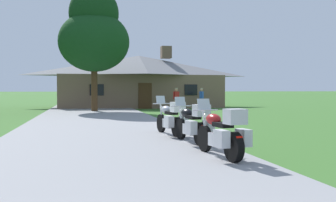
# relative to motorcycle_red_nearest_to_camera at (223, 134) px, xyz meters

# --- Properties ---
(ground_plane) EXTENTS (500.00, 500.00, 0.00)m
(ground_plane) POSITION_rel_motorcycle_red_nearest_to_camera_xyz_m (-2.41, 13.54, -0.61)
(ground_plane) COLOR #386628
(asphalt_driveway) EXTENTS (6.40, 80.00, 0.06)m
(asphalt_driveway) POSITION_rel_motorcycle_red_nearest_to_camera_xyz_m (-2.41, 11.54, -0.58)
(asphalt_driveway) COLOR gray
(asphalt_driveway) RESTS_ON ground
(motorcycle_red_nearest_to_camera) EXTENTS (0.87, 2.08, 1.30)m
(motorcycle_red_nearest_to_camera) POSITION_rel_motorcycle_red_nearest_to_camera_xyz_m (0.00, 0.00, 0.00)
(motorcycle_red_nearest_to_camera) COLOR black
(motorcycle_red_nearest_to_camera) RESTS_ON asphalt_driveway
(motorcycle_black_second_in_row) EXTENTS (0.89, 2.08, 1.30)m
(motorcycle_black_second_in_row) POSITION_rel_motorcycle_red_nearest_to_camera_xyz_m (0.01, 2.37, 0.00)
(motorcycle_black_second_in_row) COLOR black
(motorcycle_black_second_in_row) RESTS_ON asphalt_driveway
(motorcycle_silver_farthest_in_row) EXTENTS (0.93, 2.07, 1.30)m
(motorcycle_silver_farthest_in_row) POSITION_rel_motorcycle_red_nearest_to_camera_xyz_m (-0.17, 4.35, 0.00)
(motorcycle_silver_farthest_in_row) COLOR black
(motorcycle_silver_farthest_in_row) RESTS_ON asphalt_driveway
(stone_lodge) EXTENTS (14.67, 7.23, 5.52)m
(stone_lodge) POSITION_rel_motorcycle_red_nearest_to_camera_xyz_m (1.87, 26.18, 1.77)
(stone_lodge) COLOR brown
(stone_lodge) RESTS_ON ground
(bystander_blue_shirt_near_lodge) EXTENTS (0.41, 0.43, 1.69)m
(bystander_blue_shirt_near_lodge) POSITION_rel_motorcycle_red_nearest_to_camera_xyz_m (6.14, 21.06, 0.34)
(bystander_blue_shirt_near_lodge) COLOR #75664C
(bystander_blue_shirt_near_lodge) RESTS_ON ground
(bystander_red_shirt_beside_signpost) EXTENTS (0.52, 0.33, 1.69)m
(bystander_red_shirt_beside_signpost) POSITION_rel_motorcycle_red_nearest_to_camera_xyz_m (3.87, 20.22, 0.34)
(bystander_red_shirt_beside_signpost) COLOR #75664C
(bystander_red_shirt_beside_signpost) RESTS_ON ground
(tree_by_lodge_front) EXTENTS (4.94, 4.94, 8.75)m
(tree_by_lodge_front) POSITION_rel_motorcycle_red_nearest_to_camera_xyz_m (-2.28, 19.37, 4.89)
(tree_by_lodge_front) COLOR #422D19
(tree_by_lodge_front) RESTS_ON ground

